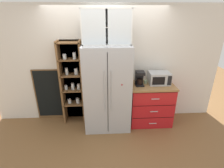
{
  "coord_description": "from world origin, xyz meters",
  "views": [
    {
      "loc": [
        -0.08,
        -3.27,
        2.37
      ],
      "look_at": [
        0.1,
        0.0,
        0.99
      ],
      "focal_mm": 27.48,
      "sensor_mm": 36.0,
      "label": 1
    }
  ],
  "objects_px": {
    "refrigerator": "(107,88)",
    "chalkboard_menu": "(49,95)",
    "microwave": "(159,78)",
    "bottle_green": "(151,78)",
    "coffee_maker": "(140,78)",
    "mug_charcoal": "(153,83)",
    "mug_sage": "(146,82)"
  },
  "relations": [
    {
      "from": "refrigerator",
      "to": "chalkboard_menu",
      "type": "height_order",
      "value": "refrigerator"
    },
    {
      "from": "microwave",
      "to": "chalkboard_menu",
      "type": "distance_m",
      "value": 2.51
    },
    {
      "from": "microwave",
      "to": "chalkboard_menu",
      "type": "height_order",
      "value": "chalkboard_menu"
    },
    {
      "from": "microwave",
      "to": "bottle_green",
      "type": "height_order",
      "value": "microwave"
    },
    {
      "from": "coffee_maker",
      "to": "bottle_green",
      "type": "distance_m",
      "value": 0.3
    },
    {
      "from": "refrigerator",
      "to": "chalkboard_menu",
      "type": "distance_m",
      "value": 1.41
    },
    {
      "from": "refrigerator",
      "to": "bottle_green",
      "type": "bearing_deg",
      "value": 9.22
    },
    {
      "from": "microwave",
      "to": "mug_charcoal",
      "type": "relative_size",
      "value": 3.64
    },
    {
      "from": "bottle_green",
      "to": "microwave",
      "type": "bearing_deg",
      "value": -18.38
    },
    {
      "from": "coffee_maker",
      "to": "bottle_green",
      "type": "bearing_deg",
      "value": 18.01
    },
    {
      "from": "refrigerator",
      "to": "coffee_maker",
      "type": "xyz_separation_m",
      "value": [
        0.69,
        0.07,
        0.19
      ]
    },
    {
      "from": "mug_sage",
      "to": "chalkboard_menu",
      "type": "relative_size",
      "value": 0.09
    },
    {
      "from": "mug_charcoal",
      "to": "refrigerator",
      "type": "bearing_deg",
      "value": -177.22
    },
    {
      "from": "refrigerator",
      "to": "chalkboard_menu",
      "type": "relative_size",
      "value": 1.47
    },
    {
      "from": "chalkboard_menu",
      "to": "microwave",
      "type": "bearing_deg",
      "value": -5.06
    },
    {
      "from": "refrigerator",
      "to": "mug_sage",
      "type": "xyz_separation_m",
      "value": [
        0.84,
        0.13,
        0.07
      ]
    },
    {
      "from": "bottle_green",
      "to": "mug_sage",
      "type": "bearing_deg",
      "value": -169.68
    },
    {
      "from": "microwave",
      "to": "refrigerator",
      "type": "bearing_deg",
      "value": -174.54
    },
    {
      "from": "mug_charcoal",
      "to": "chalkboard_menu",
      "type": "bearing_deg",
      "value": 173.14
    },
    {
      "from": "mug_charcoal",
      "to": "bottle_green",
      "type": "relative_size",
      "value": 0.47
    },
    {
      "from": "chalkboard_menu",
      "to": "mug_sage",
      "type": "bearing_deg",
      "value": -5.03
    },
    {
      "from": "refrigerator",
      "to": "bottle_green",
      "type": "xyz_separation_m",
      "value": [
        0.97,
        0.16,
        0.14
      ]
    },
    {
      "from": "refrigerator",
      "to": "coffee_maker",
      "type": "relative_size",
      "value": 5.83
    },
    {
      "from": "mug_charcoal",
      "to": "chalkboard_menu",
      "type": "distance_m",
      "value": 2.36
    },
    {
      "from": "microwave",
      "to": "coffee_maker",
      "type": "distance_m",
      "value": 0.44
    },
    {
      "from": "mug_charcoal",
      "to": "mug_sage",
      "type": "xyz_separation_m",
      "value": [
        -0.13,
        0.09,
        -0.01
      ]
    },
    {
      "from": "microwave",
      "to": "chalkboard_menu",
      "type": "xyz_separation_m",
      "value": [
        -2.46,
        0.22,
        -0.45
      ]
    },
    {
      "from": "microwave",
      "to": "mug_charcoal",
      "type": "height_order",
      "value": "microwave"
    },
    {
      "from": "mug_charcoal",
      "to": "mug_sage",
      "type": "relative_size",
      "value": 1.08
    },
    {
      "from": "mug_sage",
      "to": "chalkboard_menu",
      "type": "bearing_deg",
      "value": 174.97
    },
    {
      "from": "mug_sage",
      "to": "bottle_green",
      "type": "distance_m",
      "value": 0.15
    },
    {
      "from": "microwave",
      "to": "mug_sage",
      "type": "height_order",
      "value": "microwave"
    }
  ]
}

